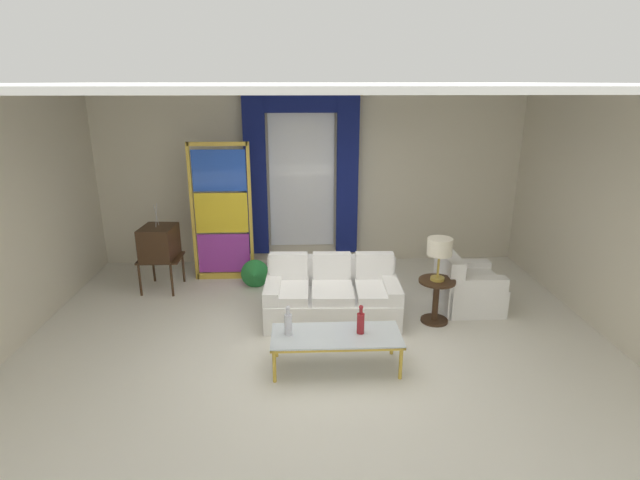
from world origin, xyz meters
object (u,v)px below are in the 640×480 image
Objects in this scene: armchair_white at (465,288)px; couch_white_long at (332,296)px; table_lamp_brass at (440,249)px; peacock_figurine at (254,275)px; vintage_tv at (159,244)px; round_side_table at (436,297)px; coffee_table at (336,337)px; bottle_blue_decanter at (361,322)px; bottle_crystal_tall at (288,323)px; stained_glass_divider at (222,216)px.

couch_white_long is at bearing -173.37° from armchair_white.
table_lamp_brass is at bearing -7.94° from couch_white_long.
table_lamp_brass is at bearing -142.33° from armchair_white.
vintage_tv is at bearing 177.29° from peacock_figurine.
table_lamp_brass is (0.00, 0.00, 0.67)m from round_side_table.
armchair_white reaches higher than coffee_table.
armchair_white is (1.89, 0.22, -0.02)m from couch_white_long.
coffee_table is at bearing -143.00° from round_side_table.
table_lamp_brass is at bearing 42.43° from bottle_blue_decanter.
bottle_crystal_tall is 0.26× the size of vintage_tv.
bottle_blue_decanter reaches higher than peacock_figurine.
bottle_blue_decanter reaches higher than round_side_table.
bottle_crystal_tall is 0.60× the size of table_lamp_brass.
coffee_table is 2.40× the size of round_side_table.
bottle_blue_decanter is 0.57× the size of round_side_table.
table_lamp_brass is at bearing -28.79° from stained_glass_divider.
vintage_tv is 2.36× the size of table_lamp_brass.
vintage_tv is at bearing 140.23° from bottle_blue_decanter.
round_side_table is at bearing 180.00° from table_lamp_brass.
bottle_blue_decanter is 2.21m from armchair_white.
peacock_figurine is (0.51, -0.44, -0.84)m from stained_glass_divider.
bottle_blue_decanter is 0.15× the size of stained_glass_divider.
peacock_figurine is at bearing 137.78° from couch_white_long.
bottle_blue_decanter is at bearing -79.18° from couch_white_long.
bottle_blue_decanter is at bearing -39.77° from vintage_tv.
bottle_crystal_tall is 0.57× the size of peacock_figurine.
round_side_table reaches higher than coffee_table.
coffee_table is 4.15× the size of bottle_crystal_tall.
bottle_blue_decanter is at bearing -58.80° from peacock_figurine.
coffee_table is at bearing -64.31° from peacock_figurine.
couch_white_long is at bearing -23.17° from vintage_tv.
armchair_white is (2.46, 1.44, -0.26)m from bottle_crystal_tall.
bottle_crystal_tall is at bearing -49.34° from vintage_tv.
bottle_crystal_tall is at bearing 179.70° from bottle_blue_decanter.
table_lamp_brass is (1.13, 1.03, 0.48)m from bottle_blue_decanter.
round_side_table is 0.67m from table_lamp_brass.
stained_glass_divider is (0.91, 0.37, 0.33)m from vintage_tv.
table_lamp_brass is at bearing -18.12° from vintage_tv.
round_side_table is at bearing -25.96° from peacock_figurine.
bottle_crystal_tall is 0.58× the size of round_side_table.
vintage_tv is at bearing -157.78° from stained_glass_divider.
vintage_tv is (-2.51, 2.33, 0.35)m from coffee_table.
coffee_table is 2.52m from peacock_figurine.
peacock_figurine is (1.42, -0.07, -0.51)m from vintage_tv.
bottle_crystal_tall is 0.16× the size of stained_glass_divider.
vintage_tv is (-2.54, 1.09, 0.42)m from couch_white_long.
vintage_tv is at bearing 130.66° from bottle_crystal_tall.
stained_glass_divider is at bearing 139.50° from peacock_figurine.
armchair_white is at bearing 37.19° from coffee_table.
coffee_table is at bearing -2.77° from bottle_crystal_tall.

